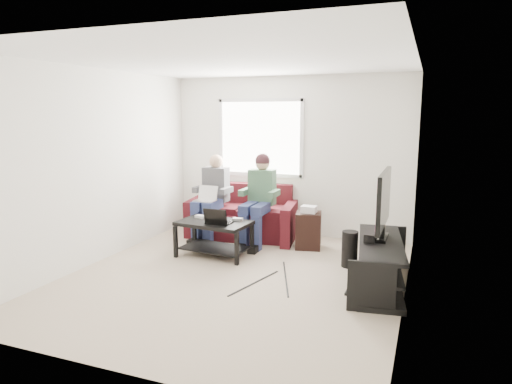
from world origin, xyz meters
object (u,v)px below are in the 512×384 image
(coffee_table, at_px, (214,230))
(subwoofer, at_px, (350,249))
(tv_stand, at_px, (380,266))
(sofa, at_px, (242,217))
(end_table, at_px, (308,229))
(tv, at_px, (383,201))

(coffee_table, bearing_deg, subwoofer, 6.21)
(tv_stand, xyz_separation_m, subwoofer, (-0.44, 0.55, -0.00))
(coffee_table, bearing_deg, tv_stand, -8.45)
(coffee_table, height_order, tv_stand, tv_stand)
(sofa, bearing_deg, end_table, -12.97)
(sofa, height_order, coffee_table, sofa)
(coffee_table, distance_m, tv, 2.42)
(tv_stand, distance_m, subwoofer, 0.71)
(tv_stand, bearing_deg, coffee_table, 171.55)
(coffee_table, relative_size, subwoofer, 2.19)
(tv_stand, height_order, tv, tv)
(sofa, height_order, tv_stand, sofa)
(coffee_table, xyz_separation_m, tv, (2.33, -0.25, 0.63))
(tv, height_order, subwoofer, tv)
(coffee_table, height_order, subwoofer, coffee_table)
(coffee_table, xyz_separation_m, subwoofer, (1.88, 0.20, -0.13))
(sofa, xyz_separation_m, end_table, (1.19, -0.27, -0.02))
(coffee_table, xyz_separation_m, end_table, (1.16, 0.83, -0.08))
(tv_stand, distance_m, tv, 0.76)
(sofa, height_order, tv, tv)
(subwoofer, bearing_deg, tv_stand, -51.14)
(subwoofer, bearing_deg, sofa, 154.74)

